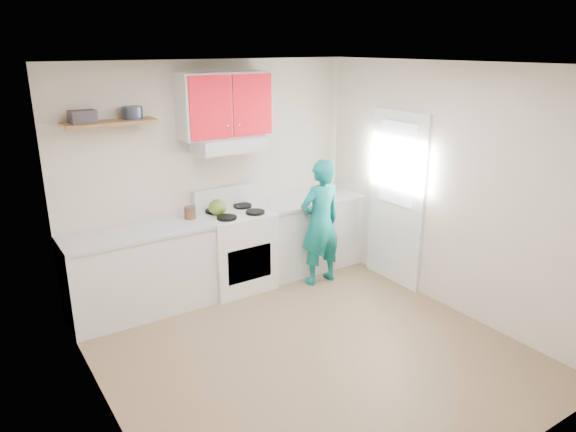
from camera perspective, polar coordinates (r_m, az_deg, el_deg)
floor at (r=5.16m, az=2.04°, el=-14.14°), size 3.80×3.80×0.00m
ceiling at (r=4.37m, az=2.43°, el=16.08°), size 3.60×3.80×0.04m
back_wall at (r=6.19m, az=-8.10°, el=4.32°), size 3.60×0.04×2.60m
front_wall at (r=3.37m, az=21.60°, el=-8.82°), size 3.60×0.04×2.60m
left_wall at (r=3.90m, az=-19.91°, el=-4.88°), size 0.04×3.80×2.60m
right_wall at (r=5.80m, az=16.86°, el=2.79°), size 0.04×3.80×2.60m
door at (r=6.30m, az=11.66°, el=1.79°), size 0.05×0.85×2.05m
door_glass at (r=6.18m, az=11.73°, el=5.54°), size 0.01×0.55×0.95m
counter_left at (r=5.84m, az=-15.71°, el=-5.87°), size 1.52×0.60×0.90m
counter_right at (r=6.74m, az=2.11°, el=-1.92°), size 1.32×0.60×0.90m
stove at (r=6.21m, az=-5.62°, el=-3.69°), size 0.76×0.65×0.92m
range_hood at (r=5.96m, az=-6.46°, el=7.74°), size 0.76×0.44×0.15m
upper_cabinets at (r=5.94m, az=-6.86°, el=11.85°), size 1.02×0.33×0.70m
shelf at (r=5.53m, az=-18.68°, el=9.53°), size 0.90×0.30×0.04m
books at (r=5.43m, az=-21.31°, el=9.96°), size 0.25×0.19×0.12m
tin at (r=5.60m, az=-16.47°, el=10.66°), size 0.23×0.23×0.12m
kettle at (r=5.98m, az=-7.60°, el=0.96°), size 0.25×0.25×0.18m
crock at (r=5.90m, az=-10.54°, el=0.26°), size 0.14×0.14×0.15m
cutting_board at (r=6.49m, az=1.44°, el=1.57°), size 0.31×0.25×0.02m
silicone_mat at (r=6.67m, az=4.15°, el=1.94°), size 0.34×0.31×0.01m
person at (r=6.21m, az=3.51°, el=-0.72°), size 0.56×0.37×1.51m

